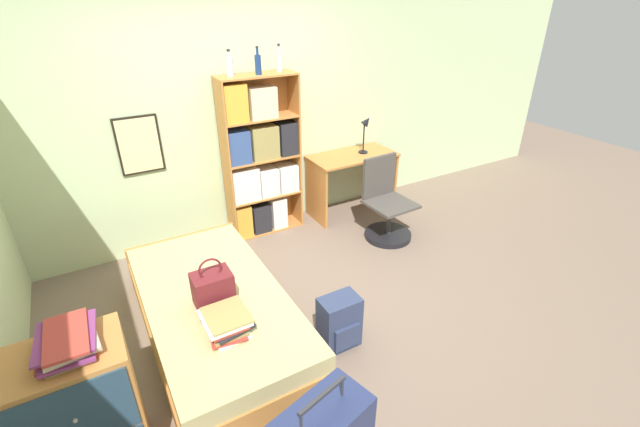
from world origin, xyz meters
TOP-DOWN VIEW (x-y plane):
  - ground_plane at (0.00, 0.00)m, footprint 14.00×14.00m
  - wall_back at (-0.00, 1.62)m, footprint 10.00×0.09m
  - bed at (-0.76, 0.02)m, footprint 1.03×2.06m
  - handbag at (-0.79, -0.12)m, footprint 0.29×0.21m
  - book_stack_on_bed at (-0.80, -0.44)m, footprint 0.33×0.39m
  - dresser at (-1.72, -0.72)m, footprint 0.58×0.44m
  - magazine_pile_on_dresser at (-1.67, -0.70)m, footprint 0.31×0.37m
  - bookcase at (0.24, 1.42)m, footprint 0.83×0.29m
  - bottle_green at (0.02, 1.45)m, footprint 0.07×0.07m
  - bottle_brown at (0.30, 1.40)m, footprint 0.06×0.06m
  - bottle_clear at (0.55, 1.44)m, footprint 0.06×0.06m
  - desk at (1.39, 1.30)m, footprint 1.05×0.53m
  - desk_lamp at (1.57, 1.30)m, footprint 0.16×0.11m
  - desk_chair at (1.40, 0.60)m, footprint 0.53×0.53m
  - backpack at (0.04, -0.58)m, footprint 0.31×0.24m

SIDE VIEW (x-z plane):
  - ground_plane at x=0.00m, z-range 0.00..0.00m
  - bed at x=-0.76m, z-range 0.00..0.42m
  - backpack at x=0.04m, z-range 0.00..0.44m
  - desk_chair at x=1.40m, z-range -0.18..0.74m
  - dresser at x=-1.72m, z-range 0.00..0.91m
  - book_stack_on_bed at x=-0.80m, z-range 0.42..0.55m
  - desk at x=1.39m, z-range 0.14..0.89m
  - handbag at x=-0.79m, z-range 0.36..0.76m
  - bookcase at x=0.24m, z-range -0.04..1.73m
  - magazine_pile_on_dresser at x=-1.67m, z-range 0.91..1.01m
  - desk_lamp at x=1.57m, z-range 0.84..1.29m
  - wall_back at x=0.00m, z-range 0.00..2.60m
  - bottle_green at x=0.02m, z-range 1.74..1.99m
  - bottle_brown at x=0.30m, z-range 1.74..2.00m
  - bottle_clear at x=0.55m, z-range 1.74..2.01m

